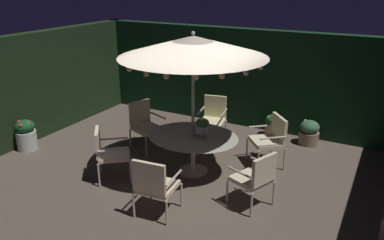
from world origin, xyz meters
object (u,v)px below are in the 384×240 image
(patio_dining_table, at_px, (193,141))
(patio_chair_northeast, at_px, (108,151))
(patio_chair_southwest, at_px, (213,116))
(centerpiece_planter, at_px, (202,126))
(patio_umbrella, at_px, (193,47))
(patio_chair_southeast, at_px, (256,176))
(patio_chair_north, at_px, (145,123))
(potted_plant_back_right, at_px, (26,135))
(potted_plant_back_center, at_px, (272,125))
(patio_chair_east, at_px, (154,184))
(patio_chair_south, at_px, (271,137))
(potted_plant_right_far, at_px, (309,132))

(patio_dining_table, bearing_deg, patio_chair_northeast, -141.58)
(patio_dining_table, relative_size, patio_chair_southwest, 1.69)
(patio_dining_table, xyz_separation_m, patio_chair_southwest, (-0.31, 1.55, -0.05))
(patio_dining_table, distance_m, patio_chair_northeast, 1.57)
(patio_chair_southwest, bearing_deg, centerpiece_planter, -72.09)
(patio_chair_southwest, bearing_deg, patio_umbrella, -78.71)
(patio_dining_table, distance_m, centerpiece_planter, 0.39)
(centerpiece_planter, distance_m, patio_chair_southwest, 1.66)
(centerpiece_planter, height_order, patio_chair_southeast, centerpiece_planter)
(patio_umbrella, xyz_separation_m, patio_chair_north, (-1.48, 0.55, -1.85))
(centerpiece_planter, xyz_separation_m, patio_chair_northeast, (-1.42, -0.99, -0.40))
(patio_chair_southeast, bearing_deg, potted_plant_back_right, -177.85)
(potted_plant_back_right, bearing_deg, potted_plant_back_center, 36.26)
(patio_chair_northeast, relative_size, potted_plant_back_right, 1.47)
(patio_chair_southeast, distance_m, potted_plant_back_center, 3.16)
(patio_umbrella, xyz_separation_m, centerpiece_planter, (0.19, 0.01, -1.43))
(patio_chair_north, bearing_deg, centerpiece_planter, -17.91)
(patio_chair_east, xyz_separation_m, patio_chair_southeast, (1.29, 0.98, -0.01))
(patio_chair_north, relative_size, patio_chair_southeast, 1.05)
(patio_chair_east, height_order, potted_plant_back_right, patio_chair_east)
(centerpiece_planter, relative_size, patio_chair_south, 0.39)
(patio_chair_north, xyz_separation_m, patio_chair_southeast, (2.93, -1.14, -0.00))
(patio_chair_north, xyz_separation_m, potted_plant_back_center, (2.28, 1.93, -0.29))
(patio_chair_north, bearing_deg, patio_chair_east, -52.13)
(patio_chair_northeast, distance_m, potted_plant_back_right, 2.45)
(patio_chair_southwest, xyz_separation_m, potted_plant_back_right, (-3.35, -2.33, -0.25))
(centerpiece_planter, relative_size, potted_plant_back_center, 0.73)
(patio_chair_southwest, relative_size, potted_plant_right_far, 1.85)
(potted_plant_right_far, bearing_deg, patio_chair_southwest, -156.54)
(potted_plant_right_far, bearing_deg, patio_chair_northeast, -130.56)
(patio_chair_east, bearing_deg, patio_umbrella, 95.96)
(potted_plant_right_far, bearing_deg, patio_chair_southeast, -93.96)
(patio_chair_southwest, bearing_deg, potted_plant_back_center, 40.46)
(patio_dining_table, relative_size, potted_plant_right_far, 3.13)
(potted_plant_back_center, bearing_deg, patio_chair_east, -98.83)
(potted_plant_right_far, bearing_deg, patio_chair_south, -108.66)
(patio_chair_southwest, bearing_deg, patio_chair_south, -19.34)
(patio_chair_southeast, bearing_deg, centerpiece_planter, 154.57)
(patio_chair_southeast, bearing_deg, patio_chair_southwest, 129.49)
(patio_chair_northeast, bearing_deg, patio_dining_table, 38.42)
(patio_umbrella, distance_m, centerpiece_planter, 1.44)
(potted_plant_back_center, bearing_deg, patio_chair_north, -139.63)
(patio_chair_east, distance_m, patio_chair_southwest, 3.15)
(centerpiece_planter, distance_m, patio_chair_southeast, 1.46)
(patio_chair_southeast, height_order, potted_plant_right_far, patio_chair_southeast)
(potted_plant_back_center, xyz_separation_m, potted_plant_back_right, (-4.46, -3.27, 0.07))
(patio_dining_table, relative_size, patio_chair_east, 1.73)
(patio_chair_east, xyz_separation_m, patio_chair_southwest, (-0.47, 3.11, 0.02))
(patio_chair_north, height_order, patio_chair_southeast, patio_chair_north)
(patio_chair_east, bearing_deg, centerpiece_planter, 89.13)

